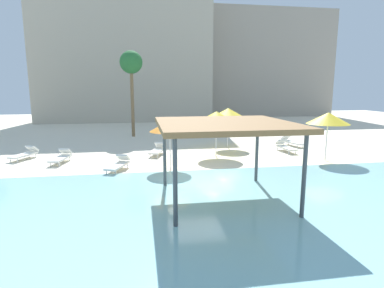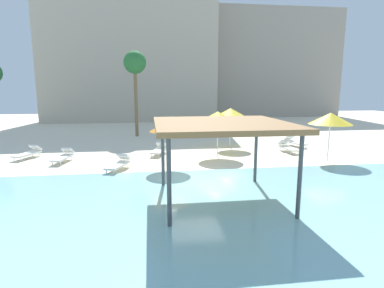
{
  "view_description": "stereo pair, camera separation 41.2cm",
  "coord_description": "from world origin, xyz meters",
  "px_view_note": "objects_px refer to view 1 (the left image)",
  "views": [
    {
      "loc": [
        -2.37,
        -13.55,
        4.12
      ],
      "look_at": [
        0.18,
        2.0,
        1.3
      ],
      "focal_mm": 29.13,
      "sensor_mm": 36.0,
      "label": 1
    },
    {
      "loc": [
        -1.96,
        -13.61,
        4.12
      ],
      "look_at": [
        0.18,
        2.0,
        1.3
      ],
      "focal_mm": 29.13,
      "sensor_mm": 36.0,
      "label": 2
    }
  ],
  "objects_px": {
    "beach_umbrella_orange_3": "(170,126)",
    "lounge_chair_4": "(291,141)",
    "palm_tree_0": "(131,65)",
    "shade_pavilion": "(225,126)",
    "lounge_chair_0": "(285,146)",
    "lounge_chair_3": "(25,153)",
    "lounge_chair_5": "(119,164)",
    "beach_umbrella_yellow_2": "(228,112)",
    "beach_umbrella_yellow_1": "(216,117)",
    "lounge_chair_1": "(61,157)",
    "lounge_chair_2": "(158,149)",
    "beach_umbrella_yellow_0": "(328,118)"
  },
  "relations": [
    {
      "from": "beach_umbrella_yellow_1",
      "to": "beach_umbrella_yellow_2",
      "type": "xyz_separation_m",
      "value": [
        1.52,
        2.77,
        0.05
      ]
    },
    {
      "from": "lounge_chair_4",
      "to": "palm_tree_0",
      "type": "distance_m",
      "value": 14.32
    },
    {
      "from": "beach_umbrella_yellow_0",
      "to": "lounge_chair_3",
      "type": "distance_m",
      "value": 17.74
    },
    {
      "from": "beach_umbrella_yellow_1",
      "to": "lounge_chair_0",
      "type": "bearing_deg",
      "value": 7.75
    },
    {
      "from": "beach_umbrella_orange_3",
      "to": "lounge_chair_0",
      "type": "bearing_deg",
      "value": 21.93
    },
    {
      "from": "lounge_chair_0",
      "to": "lounge_chair_3",
      "type": "distance_m",
      "value": 16.2
    },
    {
      "from": "beach_umbrella_yellow_2",
      "to": "shade_pavilion",
      "type": "bearing_deg",
      "value": -106.48
    },
    {
      "from": "beach_umbrella_yellow_0",
      "to": "palm_tree_0",
      "type": "distance_m",
      "value": 16.17
    },
    {
      "from": "beach_umbrella_yellow_1",
      "to": "lounge_chair_2",
      "type": "bearing_deg",
      "value": 164.25
    },
    {
      "from": "beach_umbrella_yellow_1",
      "to": "lounge_chair_0",
      "type": "distance_m",
      "value": 5.34
    },
    {
      "from": "lounge_chair_4",
      "to": "lounge_chair_2",
      "type": "bearing_deg",
      "value": -96.32
    },
    {
      "from": "beach_umbrella_orange_3",
      "to": "lounge_chair_1",
      "type": "height_order",
      "value": "beach_umbrella_orange_3"
    },
    {
      "from": "beach_umbrella_yellow_1",
      "to": "lounge_chair_5",
      "type": "xyz_separation_m",
      "value": [
        -5.7,
        -2.47,
        -2.08
      ]
    },
    {
      "from": "shade_pavilion",
      "to": "palm_tree_0",
      "type": "distance_m",
      "value": 17.21
    },
    {
      "from": "beach_umbrella_yellow_2",
      "to": "palm_tree_0",
      "type": "bearing_deg",
      "value": 137.38
    },
    {
      "from": "shade_pavilion",
      "to": "beach_umbrella_yellow_2",
      "type": "relative_size",
      "value": 1.72
    },
    {
      "from": "beach_umbrella_orange_3",
      "to": "lounge_chair_4",
      "type": "distance_m",
      "value": 10.78
    },
    {
      "from": "lounge_chair_4",
      "to": "beach_umbrella_yellow_2",
      "type": "bearing_deg",
      "value": -108.09
    },
    {
      "from": "beach_umbrella_yellow_2",
      "to": "lounge_chair_0",
      "type": "xyz_separation_m",
      "value": [
        3.36,
        -2.11,
        -2.13
      ]
    },
    {
      "from": "shade_pavilion",
      "to": "lounge_chair_1",
      "type": "relative_size",
      "value": 2.42
    },
    {
      "from": "lounge_chair_3",
      "to": "lounge_chair_5",
      "type": "relative_size",
      "value": 1.0
    },
    {
      "from": "beach_umbrella_yellow_1",
      "to": "beach_umbrella_yellow_2",
      "type": "relative_size",
      "value": 1.0
    },
    {
      "from": "shade_pavilion",
      "to": "palm_tree_0",
      "type": "xyz_separation_m",
      "value": [
        -3.67,
        16.48,
        3.3
      ]
    },
    {
      "from": "palm_tree_0",
      "to": "shade_pavilion",
      "type": "bearing_deg",
      "value": -77.46
    },
    {
      "from": "beach_umbrella_yellow_0",
      "to": "lounge_chair_2",
      "type": "bearing_deg",
      "value": 161.77
    },
    {
      "from": "beach_umbrella_yellow_2",
      "to": "palm_tree_0",
      "type": "xyz_separation_m",
      "value": [
        -6.72,
        6.18,
        3.6
      ]
    },
    {
      "from": "shade_pavilion",
      "to": "lounge_chair_5",
      "type": "distance_m",
      "value": 7.0
    },
    {
      "from": "lounge_chair_2",
      "to": "beach_umbrella_yellow_0",
      "type": "bearing_deg",
      "value": 89.74
    },
    {
      "from": "beach_umbrella_yellow_0",
      "to": "lounge_chair_0",
      "type": "height_order",
      "value": "beach_umbrella_yellow_0"
    },
    {
      "from": "lounge_chair_3",
      "to": "palm_tree_0",
      "type": "relative_size",
      "value": 0.27
    },
    {
      "from": "beach_umbrella_yellow_1",
      "to": "lounge_chair_3",
      "type": "xyz_separation_m",
      "value": [
        -11.32,
        1.04,
        -2.08
      ]
    },
    {
      "from": "beach_umbrella_yellow_1",
      "to": "beach_umbrella_orange_3",
      "type": "distance_m",
      "value": 3.98
    },
    {
      "from": "beach_umbrella_yellow_2",
      "to": "lounge_chair_4",
      "type": "xyz_separation_m",
      "value": [
        4.74,
        -0.23,
        -2.13
      ]
    },
    {
      "from": "lounge_chair_5",
      "to": "palm_tree_0",
      "type": "bearing_deg",
      "value": -161.46
    },
    {
      "from": "lounge_chair_0",
      "to": "lounge_chair_4",
      "type": "height_order",
      "value": "same"
    },
    {
      "from": "palm_tree_0",
      "to": "lounge_chair_4",
      "type": "bearing_deg",
      "value": -29.25
    },
    {
      "from": "beach_umbrella_yellow_0",
      "to": "lounge_chair_4",
      "type": "xyz_separation_m",
      "value": [
        0.25,
        4.68,
        -2.11
      ]
    },
    {
      "from": "lounge_chair_0",
      "to": "lounge_chair_2",
      "type": "height_order",
      "value": "same"
    },
    {
      "from": "lounge_chair_3",
      "to": "lounge_chair_5",
      "type": "bearing_deg",
      "value": 80.15
    },
    {
      "from": "lounge_chair_1",
      "to": "lounge_chair_3",
      "type": "distance_m",
      "value": 2.66
    },
    {
      "from": "beach_umbrella_yellow_0",
      "to": "lounge_chair_0",
      "type": "xyz_separation_m",
      "value": [
        -1.13,
        2.81,
        -2.11
      ]
    },
    {
      "from": "beach_umbrella_yellow_1",
      "to": "lounge_chair_1",
      "type": "xyz_separation_m",
      "value": [
        -9.0,
        -0.24,
        -2.08
      ]
    },
    {
      "from": "lounge_chair_0",
      "to": "palm_tree_0",
      "type": "distance_m",
      "value": 14.25
    },
    {
      "from": "shade_pavilion",
      "to": "lounge_chair_0",
      "type": "bearing_deg",
      "value": 52.01
    },
    {
      "from": "lounge_chair_5",
      "to": "palm_tree_0",
      "type": "height_order",
      "value": "palm_tree_0"
    },
    {
      "from": "lounge_chair_4",
      "to": "palm_tree_0",
      "type": "height_order",
      "value": "palm_tree_0"
    },
    {
      "from": "beach_umbrella_yellow_2",
      "to": "lounge_chair_5",
      "type": "xyz_separation_m",
      "value": [
        -7.22,
        -5.24,
        -2.13
      ]
    },
    {
      "from": "shade_pavilion",
      "to": "lounge_chair_5",
      "type": "bearing_deg",
      "value": 129.48
    },
    {
      "from": "lounge_chair_3",
      "to": "palm_tree_0",
      "type": "distance_m",
      "value": 11.53
    },
    {
      "from": "lounge_chair_4",
      "to": "palm_tree_0",
      "type": "xyz_separation_m",
      "value": [
        -11.45,
        6.41,
        5.74
      ]
    }
  ]
}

